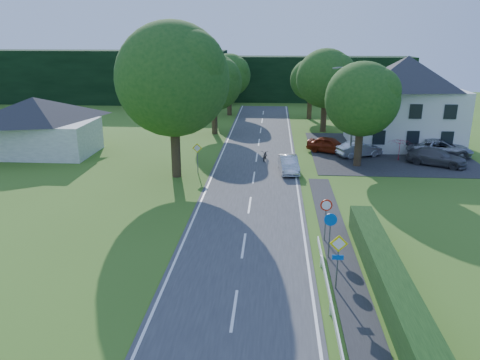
# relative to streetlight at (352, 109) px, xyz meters

# --- Properties ---
(road) EXTENTS (7.00, 80.00, 0.04)m
(road) POSITION_rel_streetlight_xyz_m (-8.06, -10.00, -4.44)
(road) COLOR #3A3A3C
(road) RESTS_ON ground
(parking_pad) EXTENTS (14.00, 16.00, 0.04)m
(parking_pad) POSITION_rel_streetlight_xyz_m (3.94, 3.00, -4.44)
(parking_pad) COLOR #232326
(parking_pad) RESTS_ON ground
(line_edge_left) EXTENTS (0.12, 80.00, 0.01)m
(line_edge_left) POSITION_rel_streetlight_xyz_m (-11.31, -10.00, -4.42)
(line_edge_left) COLOR white
(line_edge_left) RESTS_ON road
(line_edge_right) EXTENTS (0.12, 80.00, 0.01)m
(line_edge_right) POSITION_rel_streetlight_xyz_m (-4.81, -10.00, -4.42)
(line_edge_right) COLOR white
(line_edge_right) RESTS_ON road
(line_centre) EXTENTS (0.12, 80.00, 0.01)m
(line_centre) POSITION_rel_streetlight_xyz_m (-8.06, -10.00, -4.42)
(line_centre) COLOR white
(line_centre) RESTS_ON road
(tree_main) EXTENTS (9.40, 9.40, 11.64)m
(tree_main) POSITION_rel_streetlight_xyz_m (-14.06, -6.00, 1.36)
(tree_main) COLOR #1A4915
(tree_main) RESTS_ON ground
(tree_left_far) EXTENTS (7.00, 7.00, 8.58)m
(tree_left_far) POSITION_rel_streetlight_xyz_m (-13.06, 10.00, -0.17)
(tree_left_far) COLOR #1A4915
(tree_left_far) RESTS_ON ground
(tree_right_far) EXTENTS (7.40, 7.40, 9.09)m
(tree_right_far) POSITION_rel_streetlight_xyz_m (-1.06, 12.00, 0.08)
(tree_right_far) COLOR #1A4915
(tree_right_far) RESTS_ON ground
(tree_left_back) EXTENTS (6.60, 6.60, 8.07)m
(tree_left_back) POSITION_rel_streetlight_xyz_m (-12.56, 22.00, -0.43)
(tree_left_back) COLOR #1A4915
(tree_left_back) RESTS_ON ground
(tree_right_back) EXTENTS (6.20, 6.20, 7.56)m
(tree_right_back) POSITION_rel_streetlight_xyz_m (-2.06, 20.00, -0.68)
(tree_right_back) COLOR #1A4915
(tree_right_back) RESTS_ON ground
(tree_right_mid) EXTENTS (7.00, 7.00, 8.58)m
(tree_right_mid) POSITION_rel_streetlight_xyz_m (0.44, -2.00, -0.17)
(tree_right_mid) COLOR #1A4915
(tree_right_mid) RESTS_ON ground
(treeline_left) EXTENTS (44.00, 6.00, 8.00)m
(treeline_left) POSITION_rel_streetlight_xyz_m (-36.06, 32.00, -0.46)
(treeline_left) COLOR black
(treeline_left) RESTS_ON ground
(treeline_right) EXTENTS (30.00, 5.00, 7.00)m
(treeline_right) POSITION_rel_streetlight_xyz_m (-0.06, 36.00, -0.96)
(treeline_right) COLOR black
(treeline_right) RESTS_ON ground
(bungalow_left) EXTENTS (11.00, 6.50, 5.20)m
(bungalow_left) POSITION_rel_streetlight_xyz_m (-28.06, 0.00, -1.75)
(bungalow_left) COLOR #B1B0AC
(bungalow_left) RESTS_ON ground
(house_white) EXTENTS (10.60, 8.40, 8.60)m
(house_white) POSITION_rel_streetlight_xyz_m (5.94, 6.00, -0.06)
(house_white) COLOR silver
(house_white) RESTS_ON ground
(streetlight) EXTENTS (2.03, 0.18, 8.00)m
(streetlight) POSITION_rel_streetlight_xyz_m (0.00, 0.00, 0.00)
(streetlight) COLOR slate
(streetlight) RESTS_ON ground
(sign_priority_right) EXTENTS (0.78, 0.09, 2.59)m
(sign_priority_right) POSITION_rel_streetlight_xyz_m (-3.76, -22.02, -2.67)
(sign_priority_right) COLOR slate
(sign_priority_right) RESTS_ON ground
(sign_roundabout) EXTENTS (0.64, 0.08, 2.37)m
(sign_roundabout) POSITION_rel_streetlight_xyz_m (-3.76, -19.02, -2.79)
(sign_roundabout) COLOR slate
(sign_roundabout) RESTS_ON ground
(sign_speed_limit) EXTENTS (0.64, 0.11, 2.37)m
(sign_speed_limit) POSITION_rel_streetlight_xyz_m (-3.76, -17.03, -2.70)
(sign_speed_limit) COLOR slate
(sign_speed_limit) RESTS_ON ground
(sign_priority_left) EXTENTS (0.78, 0.09, 2.44)m
(sign_priority_left) POSITION_rel_streetlight_xyz_m (-12.56, -5.02, -2.75)
(sign_priority_left) COLOR slate
(sign_priority_left) RESTS_ON ground
(moving_car) EXTENTS (1.73, 4.07, 1.31)m
(moving_car) POSITION_rel_streetlight_xyz_m (-5.36, -4.32, -3.77)
(moving_car) COLOR silver
(moving_car) RESTS_ON road
(motorcycle) EXTENTS (0.77, 1.81, 0.93)m
(motorcycle) POSITION_rel_streetlight_xyz_m (-7.31, -0.86, -3.96)
(motorcycle) COLOR black
(motorcycle) RESTS_ON road
(parked_car_red) EXTENTS (4.51, 3.53, 1.44)m
(parked_car_red) POSITION_rel_streetlight_xyz_m (-1.40, 2.27, -3.71)
(parked_car_red) COLOR maroon
(parked_car_red) RESTS_ON parking_pad
(parked_car_silver_a) EXTENTS (4.31, 2.91, 1.34)m
(parked_car_silver_a) POSITION_rel_streetlight_xyz_m (1.07, 1.00, -3.75)
(parked_car_silver_a) COLOR #B3B3B7
(parked_car_silver_a) RESTS_ON parking_pad
(parked_car_grey) EXTENTS (5.16, 3.99, 1.39)m
(parked_car_grey) POSITION_rel_streetlight_xyz_m (7.09, -1.34, -3.73)
(parked_car_grey) COLOR #4C4B50
(parked_car_grey) RESTS_ON parking_pad
(parked_car_silver_b) EXTENTS (5.77, 2.95, 1.56)m
(parked_car_silver_b) POSITION_rel_streetlight_xyz_m (8.27, 1.53, -3.64)
(parked_car_silver_b) COLOR #989A9F
(parked_car_silver_b) RESTS_ON parking_pad
(parasol) EXTENTS (2.72, 2.74, 1.90)m
(parasol) POSITION_rel_streetlight_xyz_m (4.28, -0.11, -3.47)
(parasol) COLOR #B70E22
(parasol) RESTS_ON parking_pad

